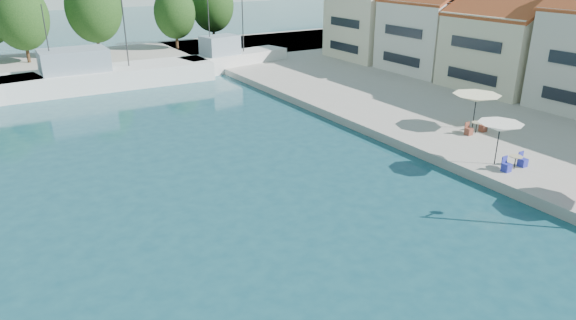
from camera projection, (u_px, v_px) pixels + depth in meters
quay_right at (516, 101)px, 43.10m from camera, size 32.00×92.00×0.60m
quay_far at (62, 64)px, 58.09m from camera, size 90.00×16.00×0.60m
building_04 at (510, 38)px, 44.72m from camera, size 9.00×8.80×9.20m
building_05 at (433, 24)px, 51.79m from camera, size 8.40×8.80×9.70m
building_06 at (375, 14)px, 58.87m from camera, size 9.00×8.80×10.20m
trawler_03 at (104, 76)px, 48.56m from camera, size 19.55×5.28×10.20m
trawler_04 at (232, 60)px, 56.41m from camera, size 12.97×5.58×10.20m
tree_05 at (21, 17)px, 55.62m from camera, size 5.76×5.76×8.52m
tree_06 at (94, 8)px, 59.68m from camera, size 6.40×6.40×9.48m
tree_07 at (175, 13)px, 64.79m from camera, size 5.19×5.19×7.68m
tree_08 at (212, 5)px, 69.68m from camera, size 5.82×5.82×8.62m
umbrella_white at (500, 127)px, 28.27m from camera, size 2.50×2.50×2.44m
umbrella_cream at (476, 98)px, 34.41m from camera, size 3.19×3.19×2.38m
cafe_table_02 at (515, 164)px, 28.29m from camera, size 1.82×0.70×0.76m
cafe_table_03 at (476, 129)px, 34.09m from camera, size 1.82×0.70×0.76m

